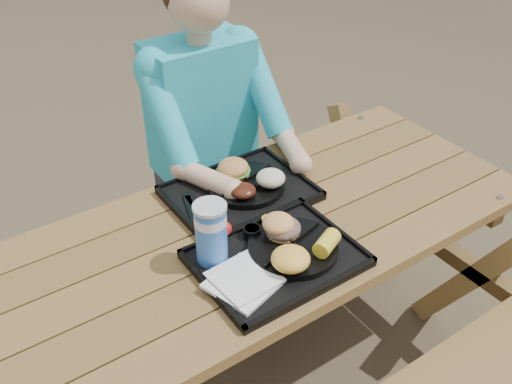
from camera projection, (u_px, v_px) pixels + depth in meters
ground at (256, 377)px, 2.20m from camera, size 60.00×60.00×0.00m
picnic_table at (256, 310)px, 1.98m from camera, size 1.80×1.49×0.75m
tray_near at (276, 259)px, 1.62m from camera, size 0.45×0.35×0.02m
tray_far at (240, 194)px, 1.88m from camera, size 0.45×0.35×0.02m
plate_near at (293, 247)px, 1.64m from camera, size 0.26×0.26×0.02m
plate_far at (246, 185)px, 1.89m from camera, size 0.26×0.26×0.02m
napkin_stack at (243, 282)px, 1.52m from camera, size 0.21×0.21×0.02m
soda_cup at (211, 234)px, 1.56m from camera, size 0.09×0.09×0.18m
condiment_bbq at (252, 232)px, 1.68m from camera, size 0.05×0.05×0.03m
condiment_mustard at (268, 221)px, 1.73m from camera, size 0.04×0.04×0.03m
sandwich at (283, 220)px, 1.64m from camera, size 0.10×0.10×0.10m
mac_cheese at (291, 259)px, 1.54m from camera, size 0.11×0.11×0.05m
corn_cob at (327, 243)px, 1.60m from camera, size 0.11×0.11×0.05m
cutlery_far at (197, 207)px, 1.80m from camera, size 0.05×0.17×0.01m
burger at (233, 164)px, 1.89m from camera, size 0.11×0.11×0.09m
baked_beans at (243, 191)px, 1.81m from camera, size 0.08×0.08×0.04m
potato_salad at (271, 178)px, 1.86m from camera, size 0.10×0.10×0.05m
diner at (207, 160)px, 2.27m from camera, size 0.48×0.84×1.28m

